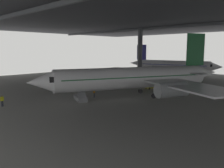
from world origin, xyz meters
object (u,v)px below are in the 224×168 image
boarding_stairs (80,96)px  baggage_tug (151,87)px  crew_worker_near_nose (2,100)px  airplane_main (137,78)px  airplane_distant (171,65)px  crew_worker_by_stairs (94,92)px

boarding_stairs → baggage_tug: boarding_stairs is taller
boarding_stairs → crew_worker_near_nose: size_ratio=2.69×
airplane_main → baggage_tug: 9.88m
airplane_main → boarding_stairs: (-4.89, -9.25, -2.77)m
crew_worker_near_nose → airplane_distant: airplane_distant is taller
airplane_distant → airplane_main: bearing=-67.9°
airplane_main → crew_worker_near_nose: (-9.78, -20.31, -2.50)m
airplane_main → airplane_distant: bearing=112.1°
boarding_stairs → crew_worker_by_stairs: 3.25m
airplane_main → boarding_stairs: bearing=-117.9°
crew_worker_near_nose → boarding_stairs: bearing=66.2°
airplane_distant → baggage_tug: bearing=-67.1°
airplane_distant → baggage_tug: size_ratio=13.33×
crew_worker_by_stairs → airplane_distant: bearing=103.5°
airplane_main → airplane_distant: 41.69m
airplane_distant → baggage_tug: airplane_distant is taller
airplane_main → airplane_distant: size_ratio=1.10×
airplane_main → crew_worker_near_nose: airplane_main is taller
airplane_main → boarding_stairs: 10.82m
boarding_stairs → crew_worker_near_nose: bearing=-113.8°
boarding_stairs → airplane_distant: airplane_distant is taller
airplane_main → crew_worker_near_nose: bearing=-115.7°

